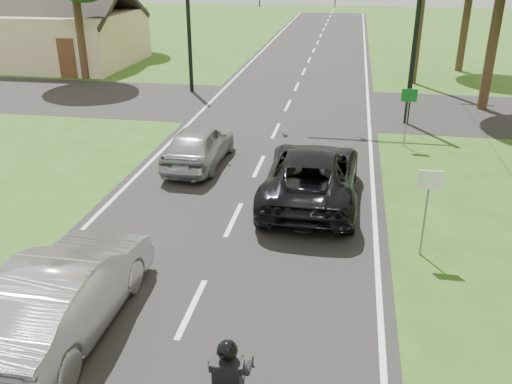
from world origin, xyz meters
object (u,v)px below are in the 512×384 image
(dark_suv, at_px, (312,174))
(traffic_signal, at_px, (369,19))
(silver_sedan, at_px, (65,293))
(sign_white, at_px, (428,192))
(silver_suv, at_px, (199,145))
(sign_green, at_px, (408,104))

(dark_suv, relative_size, traffic_signal, 0.86)
(silver_sedan, bearing_deg, dark_suv, -120.75)
(silver_sedan, relative_size, sign_white, 2.24)
(silver_suv, relative_size, sign_green, 1.92)
(silver_suv, bearing_deg, dark_suv, 152.28)
(dark_suv, bearing_deg, sign_white, 136.29)
(silver_suv, relative_size, traffic_signal, 0.64)
(sign_white, bearing_deg, sign_green, 88.57)
(silver_sedan, distance_m, sign_green, 13.89)
(dark_suv, distance_m, sign_white, 3.95)
(dark_suv, xyz_separation_m, traffic_signal, (1.43, 8.34, 3.36))
(traffic_signal, bearing_deg, sign_white, -82.95)
(dark_suv, height_order, sign_green, sign_green)
(silver_sedan, height_order, traffic_signal, traffic_signal)
(dark_suv, height_order, silver_sedan, silver_sedan)
(silver_suv, distance_m, traffic_signal, 8.84)
(traffic_signal, height_order, sign_white, traffic_signal)
(sign_white, xyz_separation_m, sign_green, (0.20, 8.00, 0.00))
(dark_suv, distance_m, silver_suv, 4.46)
(dark_suv, distance_m, sign_green, 6.16)
(silver_sedan, bearing_deg, traffic_signal, -109.69)
(silver_sedan, xyz_separation_m, traffic_signal, (5.42, 15.00, 3.34))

